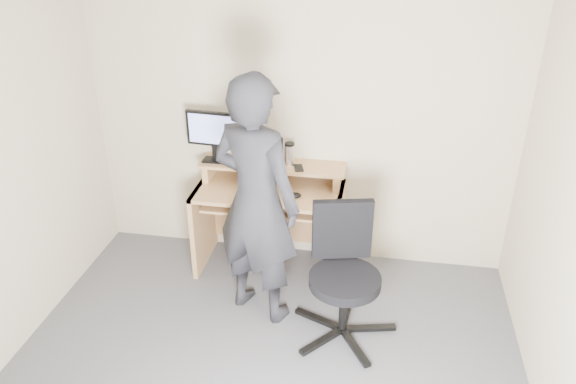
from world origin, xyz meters
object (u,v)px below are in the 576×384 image
(office_chair, at_px, (344,268))
(person, at_px, (256,202))
(desk, at_px, (271,207))
(monitor, at_px, (213,132))

(office_chair, relative_size, person, 0.51)
(desk, height_order, person, person)
(desk, relative_size, person, 0.64)
(desk, distance_m, monitor, 0.78)
(desk, height_order, office_chair, office_chair)
(monitor, bearing_deg, office_chair, -30.08)
(person, bearing_deg, monitor, -31.13)
(person, bearing_deg, office_chair, -167.52)
(desk, height_order, monitor, monitor)
(monitor, height_order, person, person)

